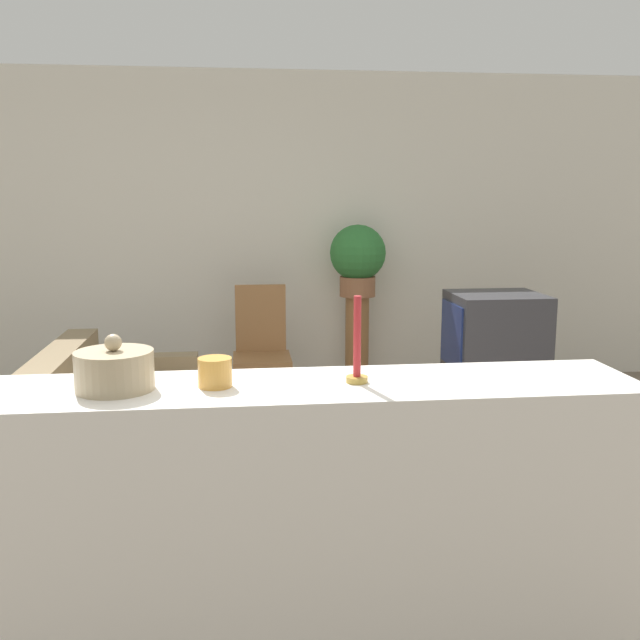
{
  "coord_description": "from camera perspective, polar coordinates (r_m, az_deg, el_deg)",
  "views": [
    {
      "loc": [
        0.05,
        -2.81,
        1.68
      ],
      "look_at": [
        0.57,
        1.79,
        0.85
      ],
      "focal_mm": 40.0,
      "sensor_mm": 36.0,
      "label": 1
    }
  ],
  "objects": [
    {
      "name": "ground_plane",
      "position": [
        3.28,
        -6.83,
        -20.76
      ],
      "size": [
        14.0,
        14.0,
        0.0
      ],
      "primitive_type": "plane",
      "color": "#756656"
    },
    {
      "name": "wall_back",
      "position": [
        6.25,
        -6.96,
        7.04
      ],
      "size": [
        9.0,
        0.06,
        2.7
      ],
      "color": "silver",
      "rests_on": "ground_plane"
    },
    {
      "name": "couch",
      "position": [
        4.35,
        -16.7,
        -9.1
      ],
      "size": [
        0.88,
        1.92,
        0.75
      ],
      "color": "#847051",
      "rests_on": "ground_plane"
    },
    {
      "name": "tv_stand",
      "position": [
        5.3,
        13.65,
        -6.3
      ],
      "size": [
        0.84,
        0.6,
        0.41
      ],
      "color": "olive",
      "rests_on": "ground_plane"
    },
    {
      "name": "television",
      "position": [
        5.18,
        13.81,
        -1.08
      ],
      "size": [
        0.64,
        0.57,
        0.57
      ],
      "color": "#333338",
      "rests_on": "tv_stand"
    },
    {
      "name": "wooden_chair",
      "position": [
        5.56,
        -4.71,
        -1.95
      ],
      "size": [
        0.44,
        0.44,
        0.97
      ],
      "color": "olive",
      "rests_on": "ground_plane"
    },
    {
      "name": "plant_stand",
      "position": [
        6.07,
        2.97,
        -1.93
      ],
      "size": [
        0.2,
        0.2,
        0.82
      ],
      "color": "olive",
      "rests_on": "ground_plane"
    },
    {
      "name": "potted_plant",
      "position": [
        5.96,
        3.04,
        5.06
      ],
      "size": [
        0.47,
        0.47,
        0.6
      ],
      "color": "#8E5B3D",
      "rests_on": "plant_stand"
    },
    {
      "name": "foreground_counter",
      "position": [
        2.45,
        -7.17,
        -17.6
      ],
      "size": [
        2.63,
        0.44,
        1.08
      ],
      "color": "white",
      "rests_on": "ground_plane"
    },
    {
      "name": "decorative_bowl",
      "position": [
        2.26,
        -16.12,
        -3.85
      ],
      "size": [
        0.24,
        0.24,
        0.17
      ],
      "color": "tan",
      "rests_on": "foreground_counter"
    },
    {
      "name": "candle_jar",
      "position": [
        2.24,
        -8.4,
        -4.16
      ],
      "size": [
        0.11,
        0.11,
        0.09
      ],
      "color": "gold",
      "rests_on": "foreground_counter"
    },
    {
      "name": "candlestick",
      "position": [
        2.25,
        2.98,
        -2.7
      ],
      "size": [
        0.07,
        0.07,
        0.28
      ],
      "color": "#B7933D",
      "rests_on": "foreground_counter"
    }
  ]
}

